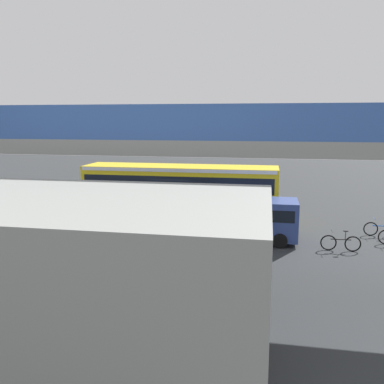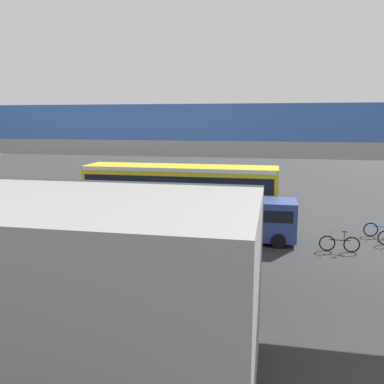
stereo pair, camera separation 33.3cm
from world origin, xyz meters
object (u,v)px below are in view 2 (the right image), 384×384
object	(u,v)px
city_bus	(180,187)
parked_van	(246,217)
traffic_sign	(256,183)
pedestrian	(157,191)
bicycle_black	(339,244)
bicycle_blue	(382,230)

from	to	relation	value
city_bus	parked_van	bearing A→B (deg)	136.12
parked_van	traffic_sign	world-z (taller)	traffic_sign
city_bus	traffic_sign	xyz separation A→B (m)	(-4.36, -2.47, 0.01)
pedestrian	bicycle_black	bearing A→B (deg)	140.85
city_bus	traffic_sign	world-z (taller)	city_bus
bicycle_blue	traffic_sign	distance (m)	8.15
bicycle_black	traffic_sign	bearing A→B (deg)	-61.18
city_bus	traffic_sign	size ratio (longest dim) A/B	4.12
parked_van	pedestrian	bearing A→B (deg)	-49.74
bicycle_black	pedestrian	xyz separation A→B (m)	(11.12, -9.05, 0.51)
parked_van	bicycle_black	xyz separation A→B (m)	(-4.26, 0.95, -0.81)
city_bus	pedestrian	xyz separation A→B (m)	(2.65, -4.06, -1.00)
city_bus	bicycle_black	xyz separation A→B (m)	(-8.47, 5.00, -1.51)
city_bus	parked_van	distance (m)	5.88
city_bus	bicycle_black	bearing A→B (deg)	149.44
city_bus	traffic_sign	bearing A→B (deg)	-150.48
bicycle_black	parked_van	bearing A→B (deg)	-12.62
parked_van	bicycle_black	bearing A→B (deg)	167.38
bicycle_blue	bicycle_black	size ratio (longest dim) A/B	1.00
bicycle_blue	traffic_sign	world-z (taller)	traffic_sign
pedestrian	traffic_sign	world-z (taller)	traffic_sign
bicycle_blue	bicycle_black	distance (m)	3.78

